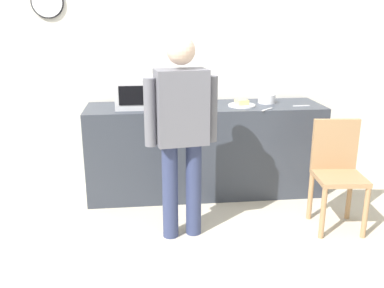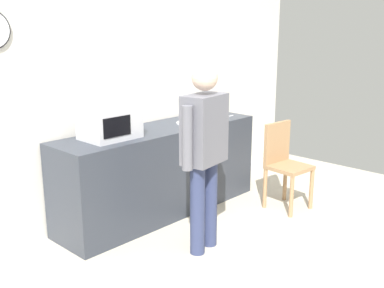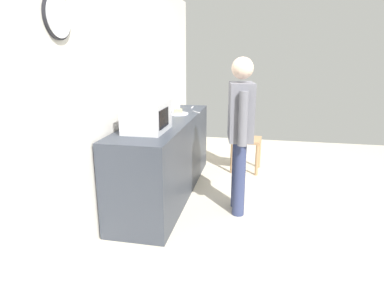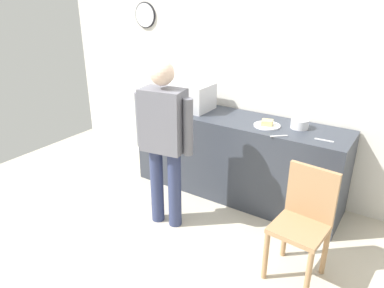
# 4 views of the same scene
# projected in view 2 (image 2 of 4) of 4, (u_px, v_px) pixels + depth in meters

# --- Properties ---
(ground_plane) EXTENTS (6.00, 6.00, 0.00)m
(ground_plane) POSITION_uv_depth(u_px,v_px,m) (249.00, 250.00, 4.13)
(ground_plane) COLOR beige
(back_wall) EXTENTS (5.40, 0.13, 2.60)m
(back_wall) POSITION_uv_depth(u_px,v_px,m) (131.00, 89.00, 4.87)
(back_wall) COLOR silver
(back_wall) RESTS_ON ground_plane
(kitchen_counter) EXTENTS (2.37, 0.62, 0.93)m
(kitchen_counter) POSITION_uv_depth(u_px,v_px,m) (161.00, 171.00, 4.87)
(kitchen_counter) COLOR #333842
(kitchen_counter) RESTS_ON ground_plane
(microwave) EXTENTS (0.50, 0.39, 0.30)m
(microwave) POSITION_uv_depth(u_px,v_px,m) (110.00, 123.00, 4.27)
(microwave) COLOR silver
(microwave) RESTS_ON kitchen_counter
(sandwich_plate) EXTENTS (0.27, 0.27, 0.07)m
(sandwich_plate) POSITION_uv_depth(u_px,v_px,m) (189.00, 122.00, 4.96)
(sandwich_plate) COLOR white
(sandwich_plate) RESTS_ON kitchen_counter
(salad_bowl) EXTENTS (0.18, 0.18, 0.09)m
(salad_bowl) POSITION_uv_depth(u_px,v_px,m) (198.00, 114.00, 5.24)
(salad_bowl) COLOR white
(salad_bowl) RESTS_ON kitchen_counter
(fork_utensil) EXTENTS (0.14, 0.13, 0.01)m
(fork_utensil) POSITION_uv_depth(u_px,v_px,m) (215.00, 123.00, 4.97)
(fork_utensil) COLOR silver
(fork_utensil) RESTS_ON kitchen_counter
(spoon_utensil) EXTENTS (0.17, 0.03, 0.01)m
(spoon_utensil) POSITION_uv_depth(u_px,v_px,m) (228.00, 116.00, 5.33)
(spoon_utensil) COLOR silver
(spoon_utensil) RESTS_ON kitchen_counter
(person_standing) EXTENTS (0.58, 0.30, 1.65)m
(person_standing) POSITION_uv_depth(u_px,v_px,m) (204.00, 146.00, 3.92)
(person_standing) COLOR navy
(person_standing) RESTS_ON ground_plane
(wooden_chair) EXTENTS (0.43, 0.43, 0.94)m
(wooden_chair) POSITION_uv_depth(u_px,v_px,m) (284.00, 161.00, 5.01)
(wooden_chair) COLOR #A87F56
(wooden_chair) RESTS_ON ground_plane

